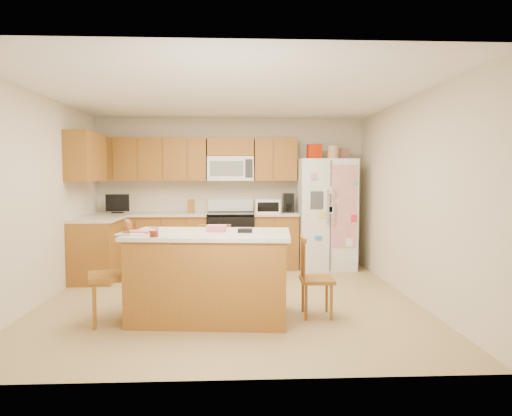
{
  "coord_description": "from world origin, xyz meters",
  "views": [
    {
      "loc": [
        0.07,
        -5.57,
        1.52
      ],
      "look_at": [
        0.34,
        0.35,
        1.11
      ],
      "focal_mm": 32.0,
      "sensor_mm": 36.0,
      "label": 1
    }
  ],
  "objects_px": {
    "windsor_chair_back": "(214,264)",
    "windsor_chair_right": "(315,279)",
    "stove": "(231,240)",
    "island": "(210,275)",
    "refrigerator": "(326,213)",
    "windsor_chair_left": "(113,275)"
  },
  "relations": [
    {
      "from": "windsor_chair_back",
      "to": "windsor_chair_right",
      "type": "height_order",
      "value": "windsor_chair_back"
    },
    {
      "from": "stove",
      "to": "windsor_chair_back",
      "type": "xyz_separation_m",
      "value": [
        -0.19,
        -1.93,
        -0.03
      ]
    },
    {
      "from": "windsor_chair_back",
      "to": "island",
      "type": "bearing_deg",
      "value": -90.81
    },
    {
      "from": "refrigerator",
      "to": "windsor_chair_right",
      "type": "bearing_deg",
      "value": -103.77
    },
    {
      "from": "windsor_chair_left",
      "to": "windsor_chair_right",
      "type": "xyz_separation_m",
      "value": [
        2.13,
        0.11,
        -0.09
      ]
    },
    {
      "from": "island",
      "to": "windsor_chair_right",
      "type": "relative_size",
      "value": 2.11
    },
    {
      "from": "windsor_chair_left",
      "to": "windsor_chair_back",
      "type": "height_order",
      "value": "windsor_chair_left"
    },
    {
      "from": "stove",
      "to": "island",
      "type": "relative_size",
      "value": 0.62
    },
    {
      "from": "refrigerator",
      "to": "stove",
      "type": "bearing_deg",
      "value": 177.7
    },
    {
      "from": "island",
      "to": "refrigerator",
      "type": "bearing_deg",
      "value": 55.8
    },
    {
      "from": "windsor_chair_right",
      "to": "windsor_chair_back",
      "type": "bearing_deg",
      "value": 147.19
    },
    {
      "from": "refrigerator",
      "to": "windsor_chair_back",
      "type": "relative_size",
      "value": 2.16
    },
    {
      "from": "windsor_chair_back",
      "to": "windsor_chair_right",
      "type": "relative_size",
      "value": 1.09
    },
    {
      "from": "refrigerator",
      "to": "windsor_chair_back",
      "type": "bearing_deg",
      "value": -133.3
    },
    {
      "from": "stove",
      "to": "windsor_chair_left",
      "type": "height_order",
      "value": "stove"
    },
    {
      "from": "refrigerator",
      "to": "windsor_chair_right",
      "type": "height_order",
      "value": "refrigerator"
    },
    {
      "from": "windsor_chair_back",
      "to": "refrigerator",
      "type": "bearing_deg",
      "value": 46.7
    },
    {
      "from": "refrigerator",
      "to": "island",
      "type": "bearing_deg",
      "value": -124.2
    },
    {
      "from": "stove",
      "to": "windsor_chair_left",
      "type": "relative_size",
      "value": 1.06
    },
    {
      "from": "windsor_chair_left",
      "to": "windsor_chair_back",
      "type": "distance_m",
      "value": 1.31
    },
    {
      "from": "island",
      "to": "windsor_chair_back",
      "type": "distance_m",
      "value": 0.74
    },
    {
      "from": "stove",
      "to": "island",
      "type": "bearing_deg",
      "value": -94.25
    }
  ]
}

